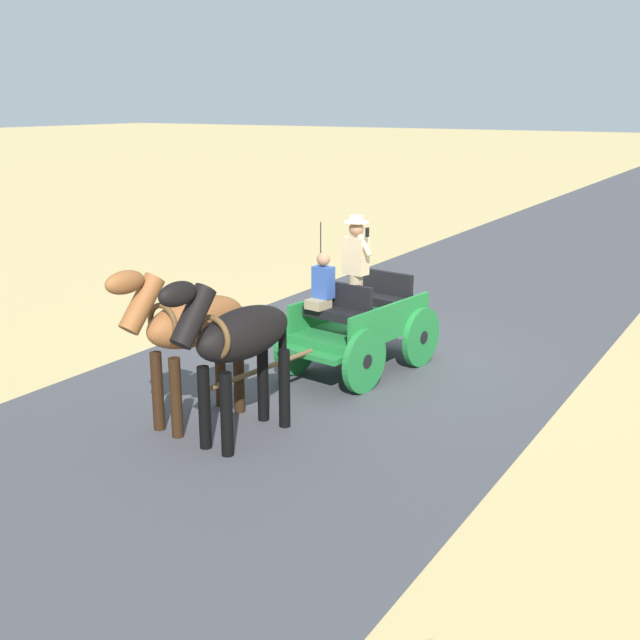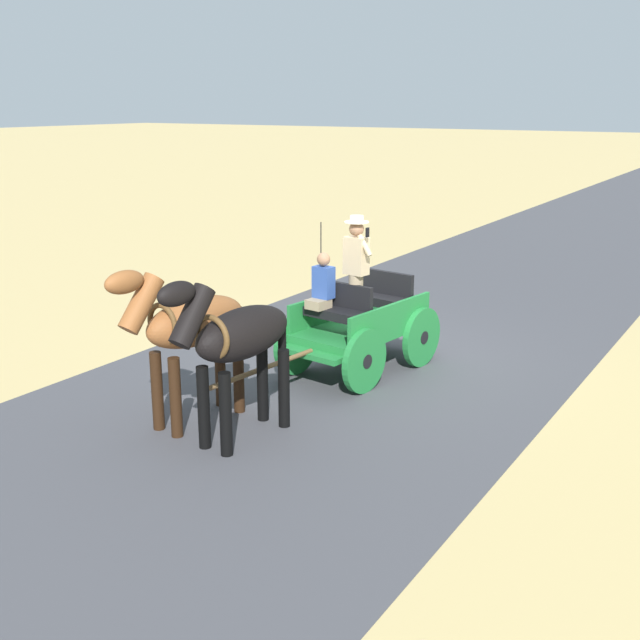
% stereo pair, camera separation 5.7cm
% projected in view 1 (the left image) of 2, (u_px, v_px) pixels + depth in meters
% --- Properties ---
extents(ground_plane, '(200.00, 200.00, 0.00)m').
position_uv_depth(ground_plane, '(365.00, 357.00, 13.19)').
color(ground_plane, tan).
extents(road_surface, '(6.77, 160.00, 0.01)m').
position_uv_depth(road_surface, '(365.00, 357.00, 13.19)').
color(road_surface, '#424247').
rests_on(road_surface, ground).
extents(horse_drawn_carriage, '(1.72, 4.51, 2.50)m').
position_uv_depth(horse_drawn_carriage, '(357.00, 321.00, 12.29)').
color(horse_drawn_carriage, '#1E7233').
rests_on(horse_drawn_carriage, ground).
extents(horse_near_side, '(0.70, 2.14, 2.21)m').
position_uv_depth(horse_near_side, '(238.00, 339.00, 9.62)').
color(horse_near_side, black).
rests_on(horse_near_side, ground).
extents(horse_off_side, '(0.79, 2.15, 2.21)m').
position_uv_depth(horse_off_side, '(190.00, 327.00, 10.14)').
color(horse_off_side, brown).
rests_on(horse_off_side, ground).
extents(traffic_cone, '(0.32, 0.32, 0.50)m').
position_uv_depth(traffic_cone, '(324.00, 282.00, 17.47)').
color(traffic_cone, orange).
rests_on(traffic_cone, ground).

